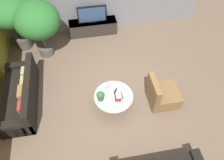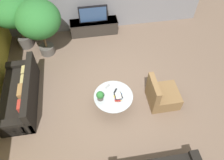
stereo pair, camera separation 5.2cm
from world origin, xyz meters
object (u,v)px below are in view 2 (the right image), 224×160
(coffee_table, at_px, (113,99))
(television, at_px, (93,14))
(potted_palm_corner, at_px, (38,20))
(potted_plant_tabletop, at_px, (100,96))
(couch_by_wall, at_px, (21,95))
(armchair_wicker, at_px, (162,95))
(potted_palm_tall, at_px, (13,12))
(media_console, at_px, (94,27))

(coffee_table, bearing_deg, television, 93.01)
(television, relative_size, potted_palm_corner, 0.53)
(television, distance_m, potted_plant_tabletop, 3.23)
(coffee_table, height_order, couch_by_wall, couch_by_wall)
(television, relative_size, couch_by_wall, 0.46)
(armchair_wicker, relative_size, potted_plant_tabletop, 3.05)
(coffee_table, bearing_deg, potted_plant_tabletop, -173.95)
(couch_by_wall, xyz_separation_m, potted_palm_tall, (-0.12, 2.35, 1.05))
(couch_by_wall, distance_m, potted_palm_corner, 2.20)
(armchair_wicker, distance_m, potted_palm_tall, 5.01)
(potted_palm_corner, bearing_deg, media_console, 25.62)
(armchair_wicker, distance_m, potted_palm_corner, 4.13)
(couch_by_wall, relative_size, potted_plant_tabletop, 7.59)
(couch_by_wall, distance_m, potted_plant_tabletop, 2.18)
(couch_by_wall, relative_size, armchair_wicker, 2.49)
(potted_palm_tall, height_order, potted_palm_corner, potted_palm_tall)
(media_console, xyz_separation_m, television, (-0.00, -0.00, 0.53))
(armchair_wicker, relative_size, potted_palm_corner, 0.46)
(media_console, relative_size, potted_palm_corner, 0.90)
(coffee_table, height_order, armchair_wicker, armchair_wicker)
(media_console, relative_size, potted_palm_tall, 0.90)
(coffee_table, distance_m, potted_palm_corner, 3.17)
(television, relative_size, potted_plant_tabletop, 3.50)
(media_console, height_order, couch_by_wall, couch_by_wall)
(potted_plant_tabletop, bearing_deg, armchair_wicker, -2.37)
(potted_palm_tall, relative_size, potted_plant_tabletop, 6.69)
(coffee_table, relative_size, couch_by_wall, 0.49)
(television, xyz_separation_m, potted_palm_tall, (-2.40, -0.30, 0.56))
(media_console, xyz_separation_m, couch_by_wall, (-2.27, -2.66, 0.03))
(couch_by_wall, xyz_separation_m, potted_palm_corner, (0.62, 1.86, 1.00))
(media_console, distance_m, coffee_table, 3.19)
(armchair_wicker, height_order, potted_palm_corner, potted_palm_corner)
(potted_palm_tall, bearing_deg, armchair_wicker, -37.56)
(television, bearing_deg, media_console, 90.00)
(media_console, xyz_separation_m, armchair_wicker, (1.48, -3.29, 0.01))
(media_console, height_order, armchair_wicker, armchair_wicker)
(armchair_wicker, bearing_deg, coffee_table, 85.40)
(potted_plant_tabletop, bearing_deg, potted_palm_corner, 121.29)
(coffee_table, bearing_deg, potted_palm_corner, 127.37)
(couch_by_wall, bearing_deg, media_console, 139.44)
(television, height_order, armchair_wicker, television)
(media_console, height_order, television, television)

